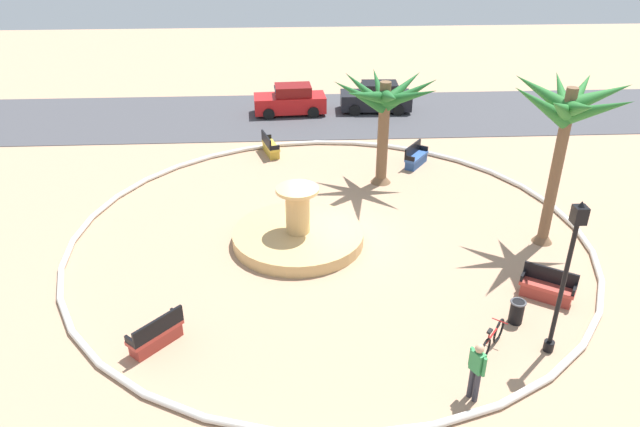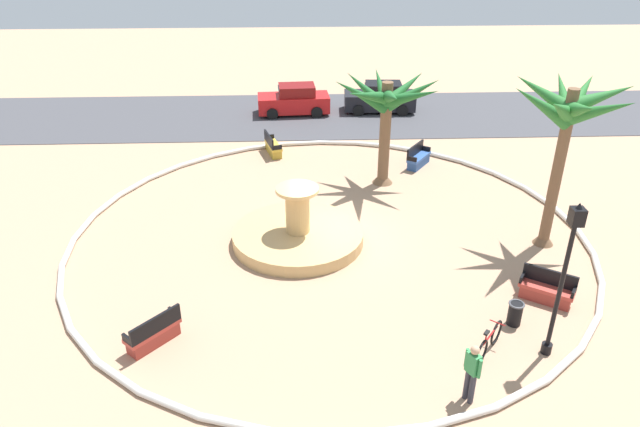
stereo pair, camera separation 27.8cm
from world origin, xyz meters
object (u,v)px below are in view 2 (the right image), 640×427
trash_bin (515,313)px  bicycle_red_frame (489,342)px  bench_east (154,334)px  bench_north (273,147)px  bench_west (546,291)px  person_cyclist_helmet (472,371)px  parked_car_second (380,98)px  fountain (298,234)px  palm_tree_near_fountain (569,116)px  bench_southeast (418,159)px  palm_tree_by_curb (387,103)px  parked_car_leftmost (294,101)px  lamppost (565,270)px

trash_bin → bicycle_red_frame: bearing=-132.8°
bench_east → bench_north: 13.96m
bench_west → bicycle_red_frame: size_ratio=1.17×
bench_north → trash_bin: size_ratio=2.30×
person_cyclist_helmet → bench_west: bearing=49.0°
bench_west → parked_car_second: parked_car_second is taller
fountain → palm_tree_near_fountain: 9.78m
bench_west → fountain: bearing=153.1°
bench_west → trash_bin: (-1.33, -1.07, 0.04)m
fountain → bench_west: 8.41m
trash_bin → parked_car_second: 19.51m
fountain → bench_southeast: fountain is taller
palm_tree_near_fountain → parked_car_second: 16.01m
bench_southeast → parked_car_second: (-0.72, 7.97, 0.43)m
palm_tree_by_curb → bench_east: (-7.68, -10.23, -3.19)m
palm_tree_near_fountain → palm_tree_by_curb: palm_tree_near_fountain is taller
bench_east → bicycle_red_frame: 9.08m
fountain → palm_tree_near_fountain: palm_tree_near_fountain is taller
bench_southeast → fountain: bearing=-130.0°
bench_west → bicycle_red_frame: 3.32m
parked_car_leftmost → fountain: bearing=-89.6°
bench_east → lamppost: (10.63, -0.79, 2.31)m
palm_tree_by_curb → bench_north: (-4.83, 3.44, -3.19)m
bench_southeast → person_cyclist_helmet: person_cyclist_helmet is taller
bicycle_red_frame → person_cyclist_helmet: 2.01m
palm_tree_by_curb → person_cyclist_helmet: palm_tree_by_curb is taller
lamppost → person_cyclist_helmet: 3.48m
trash_bin → parked_car_second: parked_car_second is taller
fountain → bicycle_red_frame: fountain is taller
fountain → person_cyclist_helmet: bearing=-62.2°
bench_southeast → person_cyclist_helmet: bearing=-95.9°
person_cyclist_helmet → trash_bin: bearing=53.8°
palm_tree_by_curb → trash_bin: bearing=-75.7°
bench_east → bicycle_red_frame: (9.05, -0.73, 0.04)m
fountain → palm_tree_near_fountain: size_ratio=0.79×
fountain → bench_southeast: (5.56, 6.61, 0.04)m
bicycle_red_frame → parked_car_second: parked_car_second is taller
bench_east → person_cyclist_helmet: 8.44m
palm_tree_by_curb → lamppost: palm_tree_by_curb is taller
fountain → palm_tree_by_curb: 6.93m
palm_tree_by_curb → parked_car_leftmost: (-3.79, 9.45, -2.76)m
bench_southeast → parked_car_leftmost: bearing=126.2°
fountain → bicycle_red_frame: size_ratio=3.38×
palm_tree_by_curb → bicycle_red_frame: 11.49m
fountain → bicycle_red_frame: (5.07, -6.07, 0.07)m
bench_north → bench_east: bearing=-101.8°
trash_bin → palm_tree_by_curb: bearing=104.3°
palm_tree_near_fountain → bench_southeast: size_ratio=3.70×
fountain → bench_north: (-1.14, 8.33, 0.04)m
bicycle_red_frame → bench_southeast: bearing=87.8°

